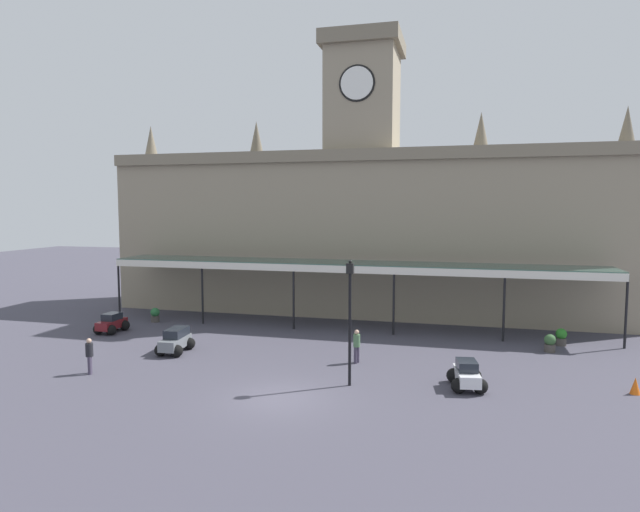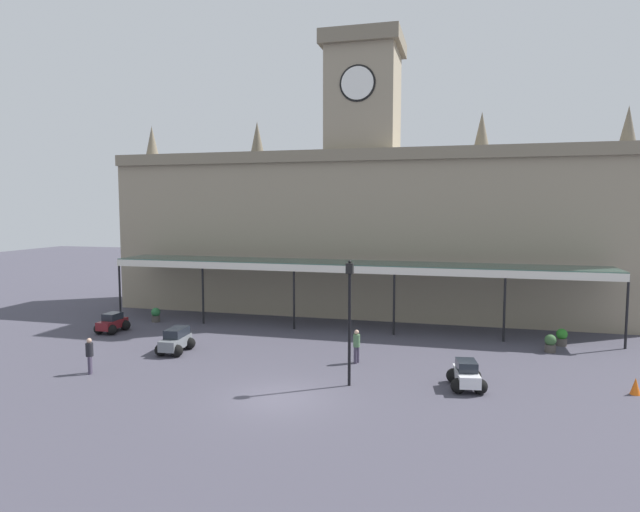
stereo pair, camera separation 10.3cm
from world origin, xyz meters
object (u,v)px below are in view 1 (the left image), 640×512
object	(u,v)px
pedestrian_near_entrance	(357,345)
planter_near_kerb	(550,343)
victorian_lamppost	(350,309)
car_white_sedan	(467,376)
traffic_cone	(635,386)
planter_forecourt_centre	(155,315)
planter_by_canopy	(561,337)
car_grey_estate	(176,342)
pedestrian_beside_cars	(89,355)
car_maroon_sedan	(112,324)

from	to	relation	value
pedestrian_near_entrance	planter_near_kerb	bearing A→B (deg)	25.48
victorian_lamppost	car_white_sedan	bearing A→B (deg)	10.83
pedestrian_near_entrance	victorian_lamppost	xyz separation A→B (m)	(0.33, -3.40, 2.44)
car_white_sedan	traffic_cone	world-z (taller)	car_white_sedan
planter_forecourt_centre	planter_by_canopy	bearing A→B (deg)	0.38
car_white_sedan	planter_forecourt_centre	xyz separation A→B (m)	(-20.11, 8.48, -0.01)
traffic_cone	planter_forecourt_centre	distance (m)	27.88
pedestrian_near_entrance	victorian_lamppost	bearing A→B (deg)	-84.51
pedestrian_near_entrance	planter_near_kerb	xyz separation A→B (m)	(9.61, 4.58, -0.42)
planter_forecourt_centre	planter_near_kerb	world-z (taller)	same
car_grey_estate	car_white_sedan	size ratio (longest dim) A/B	1.07
pedestrian_beside_cars	victorian_lamppost	size ratio (longest dim) A/B	0.31
car_grey_estate	victorian_lamppost	size ratio (longest dim) A/B	0.42
planter_by_canopy	traffic_cone	bearing A→B (deg)	-78.76
car_white_sedan	victorian_lamppost	bearing A→B (deg)	-169.17
planter_by_canopy	pedestrian_near_entrance	bearing A→B (deg)	-149.35
car_maroon_sedan	pedestrian_near_entrance	distance (m)	16.07
car_grey_estate	pedestrian_near_entrance	world-z (taller)	pedestrian_near_entrance
planter_near_kerb	pedestrian_near_entrance	bearing A→B (deg)	-154.52
planter_forecourt_centre	pedestrian_beside_cars	bearing A→B (deg)	-73.34
car_maroon_sedan	traffic_cone	size ratio (longest dim) A/B	2.92
car_maroon_sedan	traffic_cone	distance (m)	28.12
car_white_sedan	planter_by_canopy	world-z (taller)	car_white_sedan
victorian_lamppost	planter_forecourt_centre	distance (m)	18.12
car_grey_estate	car_white_sedan	bearing A→B (deg)	-7.56
car_grey_estate	planter_forecourt_centre	size ratio (longest dim) A/B	2.41
pedestrian_near_entrance	pedestrian_beside_cars	world-z (taller)	same
victorian_lamppost	planter_forecourt_centre	size ratio (longest dim) A/B	5.69
car_white_sedan	pedestrian_near_entrance	size ratio (longest dim) A/B	1.29
pedestrian_near_entrance	planter_forecourt_centre	distance (m)	16.06
car_grey_estate	pedestrian_near_entrance	xyz separation A→B (m)	(9.68, 0.49, 0.34)
victorian_lamppost	planter_by_canopy	bearing A→B (deg)	43.49
car_white_sedan	traffic_cone	bearing A→B (deg)	8.06
pedestrian_beside_cars	traffic_cone	size ratio (longest dim) A/B	2.37
car_white_sedan	planter_by_canopy	bearing A→B (deg)	58.96
car_maroon_sedan	car_white_sedan	xyz separation A→B (m)	(21.07, -5.15, 0.00)
car_white_sedan	car_grey_estate	bearing A→B (deg)	172.44
traffic_cone	planter_forecourt_centre	world-z (taller)	planter_forecourt_centre
car_grey_estate	pedestrian_near_entrance	size ratio (longest dim) A/B	1.38
car_maroon_sedan	planter_by_canopy	xyz separation A→B (m)	(26.28, 3.50, -0.01)
planter_near_kerb	planter_by_canopy	xyz separation A→B (m)	(0.83, 1.60, 0.00)
pedestrian_near_entrance	pedestrian_beside_cars	distance (m)	12.60
planter_forecourt_centre	car_maroon_sedan	bearing A→B (deg)	-106.11
car_white_sedan	planter_near_kerb	size ratio (longest dim) A/B	2.25
pedestrian_beside_cars	car_maroon_sedan	bearing A→B (deg)	119.29
planter_near_kerb	planter_by_canopy	distance (m)	1.80
car_grey_estate	planter_forecourt_centre	bearing A→B (deg)	128.68
planter_near_kerb	car_maroon_sedan	bearing A→B (deg)	-175.74
car_grey_estate	pedestrian_near_entrance	bearing A→B (deg)	2.89
planter_near_kerb	traffic_cone	bearing A→B (deg)	-68.85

